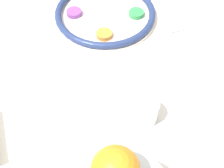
% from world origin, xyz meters
% --- Properties ---
extents(dining_table, '(1.58, 0.99, 0.73)m').
position_xyz_m(dining_table, '(0.00, 0.00, 0.37)').
color(dining_table, silver).
rests_on(dining_table, ground_plane).
extents(seder_plate, '(0.31, 0.31, 0.03)m').
position_xyz_m(seder_plate, '(-0.26, 0.05, 0.75)').
color(seder_plate, silver).
rests_on(seder_plate, dining_table).
extents(cup_near, '(0.07, 0.07, 0.06)m').
position_xyz_m(cup_near, '(0.10, 0.16, 0.76)').
color(cup_near, silver).
rests_on(cup_near, dining_table).
extents(fork_left, '(0.08, 0.20, 0.01)m').
position_xyz_m(fork_left, '(-0.23, 0.33, 0.74)').
color(fork_left, silver).
rests_on(fork_left, dining_table).
extents(fork_right, '(0.07, 0.20, 0.01)m').
position_xyz_m(fork_right, '(-0.20, 0.33, 0.74)').
color(fork_right, silver).
rests_on(fork_right, dining_table).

